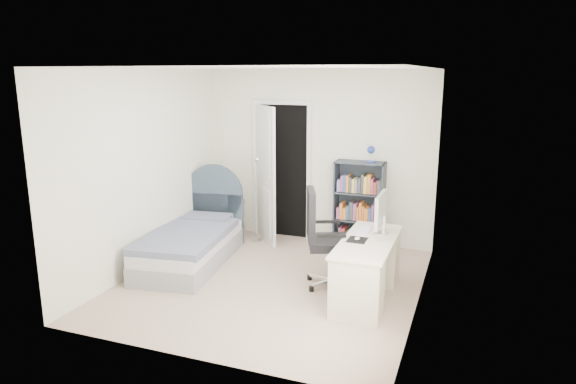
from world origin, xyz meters
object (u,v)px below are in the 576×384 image
(nightstand, at_px, (227,208))
(floor_lamp, at_px, (256,207))
(office_chair, at_px, (323,234))
(bed, at_px, (192,242))
(desk, at_px, (368,266))
(bookcase, at_px, (359,208))

(nightstand, height_order, floor_lamp, floor_lamp)
(nightstand, relative_size, office_chair, 0.52)
(floor_lamp, relative_size, office_chair, 1.10)
(nightstand, bearing_deg, floor_lamp, -19.11)
(nightstand, height_order, office_chair, office_chair)
(bed, xyz_separation_m, nightstand, (-0.13, 1.26, 0.14))
(nightstand, bearing_deg, office_chair, -35.94)
(desk, relative_size, office_chair, 1.20)
(bookcase, bearing_deg, nightstand, -177.66)
(nightstand, distance_m, desk, 2.99)
(bed, relative_size, bookcase, 1.35)
(nightstand, relative_size, bookcase, 0.41)
(floor_lamp, xyz_separation_m, office_chair, (1.38, -1.23, 0.12))
(office_chair, bearing_deg, bed, 174.82)
(bookcase, xyz_separation_m, desk, (0.47, -1.67, -0.20))
(desk, bearing_deg, nightstand, 148.06)
(bookcase, distance_m, office_chair, 1.52)
(floor_lamp, height_order, desk, floor_lamp)
(bookcase, height_order, desk, bookcase)
(floor_lamp, distance_m, office_chair, 1.85)
(nightstand, relative_size, floor_lamp, 0.48)
(desk, height_order, office_chair, office_chair)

